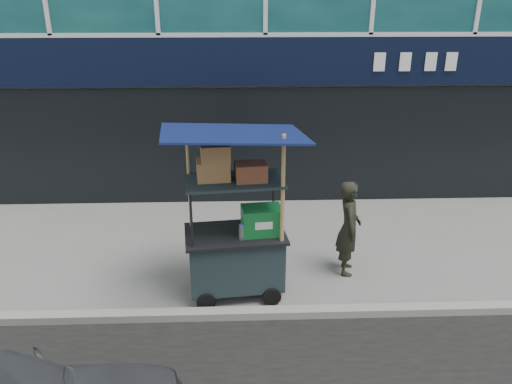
{
  "coord_description": "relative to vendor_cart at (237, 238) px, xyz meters",
  "views": [
    {
      "loc": [
        -0.53,
        -5.92,
        4.18
      ],
      "look_at": [
        -0.27,
        1.2,
        1.29
      ],
      "focal_mm": 35.0,
      "sensor_mm": 36.0,
      "label": 1
    }
  ],
  "objects": [
    {
      "name": "vendor_cart",
      "position": [
        0.0,
        0.0,
        0.0
      ],
      "size": [
        2.02,
        1.53,
        2.54
      ],
      "rotation": [
        0.0,
        0.0,
        0.11
      ],
      "color": "#19272B",
      "rests_on": "ground"
    },
    {
      "name": "curb",
      "position": [
        0.58,
        -0.63,
        -0.83
      ],
      "size": [
        80.0,
        0.18,
        0.12
      ],
      "primitive_type": "cube",
      "color": "gray",
      "rests_on": "ground"
    },
    {
      "name": "ground",
      "position": [
        0.58,
        -0.43,
        -0.89
      ],
      "size": [
        80.0,
        80.0,
        0.0
      ],
      "primitive_type": "plane",
      "color": "slate",
      "rests_on": "ground"
    },
    {
      "name": "vendor_man",
      "position": [
        1.73,
        0.54,
        -0.13
      ],
      "size": [
        0.44,
        0.6,
        1.53
      ],
      "primitive_type": "imported",
      "rotation": [
        0.0,
        0.0,
        1.44
      ],
      "color": "black",
      "rests_on": "ground"
    }
  ]
}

